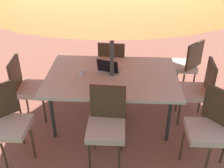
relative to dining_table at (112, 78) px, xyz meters
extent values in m
cube|color=#935442|center=(0.00, 0.00, -0.72)|extent=(10.00, 10.00, 0.02)
cube|color=silver|center=(0.00, 0.00, 0.03)|extent=(1.89, 1.29, 0.04)
cylinder|color=#333333|center=(-0.79, -0.50, -0.35)|extent=(0.05, 0.05, 0.71)
cylinder|color=#333333|center=(0.79, -0.50, -0.35)|extent=(0.05, 0.05, 0.71)
cylinder|color=#333333|center=(-0.79, 0.50, -0.35)|extent=(0.05, 0.05, 0.71)
cylinder|color=#333333|center=(0.79, 0.50, -0.35)|extent=(0.05, 0.05, 0.71)
cylinder|color=#4C4C4C|center=(0.00, 0.00, 0.47)|extent=(0.06, 0.06, 2.34)
cylinder|color=black|center=(0.00, 0.00, -0.68)|extent=(0.44, 0.44, 0.06)
cube|color=beige|center=(1.20, 0.03, -0.22)|extent=(0.46, 0.46, 0.08)
cube|color=#4C3823|center=(1.41, 0.04, 0.05)|extent=(0.08, 0.44, 0.45)
cylinder|color=#4C3823|center=(1.01, 0.19, -0.48)|extent=(0.03, 0.03, 0.45)
cylinder|color=#4C3823|center=(1.04, -0.17, -0.48)|extent=(0.03, 0.03, 0.45)
cylinder|color=#4C3823|center=(1.36, 0.22, -0.48)|extent=(0.03, 0.03, 0.45)
cylinder|color=#4C3823|center=(1.39, -0.14, -0.48)|extent=(0.03, 0.03, 0.45)
cube|color=beige|center=(-1.20, -0.02, -0.22)|extent=(0.46, 0.46, 0.08)
cube|color=#4C3823|center=(-1.40, -0.01, 0.05)|extent=(0.07, 0.44, 0.45)
cylinder|color=#4C3823|center=(-1.03, -0.21, -0.48)|extent=(0.03, 0.03, 0.45)
cylinder|color=#4C3823|center=(-1.00, 0.14, -0.48)|extent=(0.03, 0.03, 0.45)
cylinder|color=#4C3823|center=(-1.39, -0.19, -0.48)|extent=(0.03, 0.03, 0.45)
cylinder|color=#4C3823|center=(-1.36, 0.17, -0.48)|extent=(0.03, 0.03, 0.45)
cube|color=beige|center=(-1.19, -0.89, -0.22)|extent=(0.46, 0.46, 0.08)
cube|color=#4C3823|center=(-1.34, -0.75, 0.05)|extent=(0.33, 0.34, 0.45)
cylinder|color=#4C3823|center=(-1.18, -1.15, -0.48)|extent=(0.03, 0.03, 0.45)
cylinder|color=#4C3823|center=(-0.93, -0.89, -0.48)|extent=(0.03, 0.03, 0.45)
cylinder|color=#4C3823|center=(-1.44, -0.90, -0.48)|extent=(0.03, 0.03, 0.45)
cylinder|color=#4C3823|center=(-1.19, -0.64, -0.48)|extent=(0.03, 0.03, 0.45)
cube|color=beige|center=(-1.17, 0.88, -0.22)|extent=(0.46, 0.46, 0.08)
cube|color=#4C3823|center=(-1.33, 0.74, 0.05)|extent=(0.32, 0.35, 0.45)
cylinder|color=#4C3823|center=(-0.92, 0.86, -0.48)|extent=(0.03, 0.03, 0.45)
cylinder|color=#4C3823|center=(-1.16, 1.13, -0.48)|extent=(0.03, 0.03, 0.45)
cylinder|color=#4C3823|center=(-1.19, 0.62, -0.48)|extent=(0.03, 0.03, 0.45)
cylinder|color=#4C3823|center=(-1.43, 0.89, -0.48)|extent=(0.03, 0.03, 0.45)
cube|color=beige|center=(0.03, -0.85, -0.22)|extent=(0.46, 0.46, 0.08)
cube|color=#4C3823|center=(0.04, -0.64, 0.05)|extent=(0.44, 0.07, 0.45)
cylinder|color=#4C3823|center=(-0.16, -1.01, -0.48)|extent=(0.03, 0.03, 0.45)
cylinder|color=#4C3823|center=(0.20, -1.04, -0.48)|extent=(0.03, 0.03, 0.45)
cylinder|color=#4C3823|center=(-0.14, -0.65, -0.48)|extent=(0.03, 0.03, 0.45)
cylinder|color=#4C3823|center=(0.22, -0.68, -0.48)|extent=(0.03, 0.03, 0.45)
cube|color=beige|center=(0.03, 0.90, -0.22)|extent=(0.46, 0.46, 0.08)
cube|color=#4C3823|center=(0.01, 0.69, 0.05)|extent=(0.44, 0.07, 0.45)
cylinder|color=#4C3823|center=(0.22, 1.07, -0.48)|extent=(0.03, 0.03, 0.45)
cylinder|color=#4C3823|center=(-0.14, 1.09, -0.48)|extent=(0.03, 0.03, 0.45)
cylinder|color=#4C3823|center=(0.20, 0.71, -0.48)|extent=(0.03, 0.03, 0.45)
cylinder|color=#4C3823|center=(-0.16, 0.73, -0.48)|extent=(0.03, 0.03, 0.45)
cube|color=beige|center=(1.21, 0.91, -0.22)|extent=(0.46, 0.46, 0.08)
cylinder|color=#4C3823|center=(1.22, 1.17, -0.48)|extent=(0.03, 0.03, 0.45)
cylinder|color=#4C3823|center=(0.95, 0.92, -0.48)|extent=(0.03, 0.03, 0.45)
cylinder|color=#4C3823|center=(1.19, 0.66, -0.48)|extent=(0.03, 0.03, 0.45)
cube|color=#B7B7BC|center=(0.04, -0.15, 0.05)|extent=(0.37, 0.30, 0.02)
cube|color=black|center=(0.07, -0.05, 0.16)|extent=(0.32, 0.14, 0.20)
cylinder|color=white|center=(0.43, 0.03, 0.09)|extent=(0.08, 0.08, 0.08)
camera|label=1|loc=(-0.17, 3.41, 1.90)|focal=43.18mm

